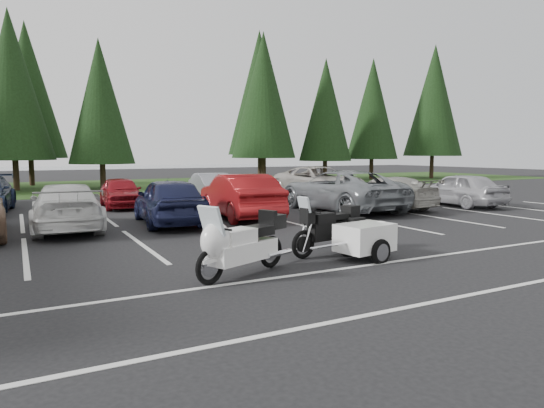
{
  "coord_description": "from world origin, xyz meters",
  "views": [
    {
      "loc": [
        -4.99,
        -11.43,
        2.38
      ],
      "look_at": [
        0.79,
        -0.5,
        1.06
      ],
      "focal_mm": 32.0,
      "sensor_mm": 36.0,
      "label": 1
    }
  ],
  "objects_px": {
    "car_near_6": "(340,191)",
    "touring_motorcycle": "(242,239)",
    "car_near_3": "(67,207)",
    "car_near_7": "(386,193)",
    "car_far_4": "(319,182)",
    "car_far_2": "(121,192)",
    "car_far_3": "(214,188)",
    "adventure_motorcycle": "(327,224)",
    "car_near_5": "(240,196)",
    "car_near_8": "(459,189)",
    "car_near_4": "(169,201)",
    "cargo_trailer": "(365,241)"
  },
  "relations": [
    {
      "from": "car_near_3",
      "to": "adventure_motorcycle",
      "type": "bearing_deg",
      "value": 130.15
    },
    {
      "from": "car_near_5",
      "to": "car_far_3",
      "type": "bearing_deg",
      "value": -96.7
    },
    {
      "from": "car_near_8",
      "to": "car_near_4",
      "type": "bearing_deg",
      "value": -0.49
    },
    {
      "from": "car_near_5",
      "to": "car_near_8",
      "type": "height_order",
      "value": "car_near_5"
    },
    {
      "from": "car_near_7",
      "to": "touring_motorcycle",
      "type": "distance_m",
      "value": 12.58
    },
    {
      "from": "car_near_3",
      "to": "car_near_6",
      "type": "xyz_separation_m",
      "value": [
        10.33,
        0.08,
        0.11
      ]
    },
    {
      "from": "car_near_4",
      "to": "touring_motorcycle",
      "type": "height_order",
      "value": "car_near_4"
    },
    {
      "from": "adventure_motorcycle",
      "to": "touring_motorcycle",
      "type": "bearing_deg",
      "value": -171.44
    },
    {
      "from": "car_near_3",
      "to": "cargo_trailer",
      "type": "height_order",
      "value": "car_near_3"
    },
    {
      "from": "car_near_6",
      "to": "touring_motorcycle",
      "type": "bearing_deg",
      "value": 43.11
    },
    {
      "from": "car_near_8",
      "to": "cargo_trailer",
      "type": "distance_m",
      "value": 12.65
    },
    {
      "from": "car_near_7",
      "to": "touring_motorcycle",
      "type": "height_order",
      "value": "touring_motorcycle"
    },
    {
      "from": "car_far_2",
      "to": "car_near_3",
      "type": "bearing_deg",
      "value": -112.31
    },
    {
      "from": "car_near_7",
      "to": "adventure_motorcycle",
      "type": "height_order",
      "value": "adventure_motorcycle"
    },
    {
      "from": "car_near_3",
      "to": "car_far_4",
      "type": "relative_size",
      "value": 0.84
    },
    {
      "from": "car_near_5",
      "to": "car_near_6",
      "type": "relative_size",
      "value": 0.81
    },
    {
      "from": "adventure_motorcycle",
      "to": "car_far_3",
      "type": "bearing_deg",
      "value": 71.0
    },
    {
      "from": "car_near_4",
      "to": "car_near_7",
      "type": "distance_m",
      "value": 9.46
    },
    {
      "from": "car_far_2",
      "to": "adventure_motorcycle",
      "type": "height_order",
      "value": "adventure_motorcycle"
    },
    {
      "from": "car_far_3",
      "to": "car_far_2",
      "type": "bearing_deg",
      "value": -176.85
    },
    {
      "from": "car_near_3",
      "to": "car_far_2",
      "type": "xyz_separation_m",
      "value": [
        2.66,
        5.56,
        -0.06
      ]
    },
    {
      "from": "car_near_3",
      "to": "car_near_8",
      "type": "distance_m",
      "value": 16.19
    },
    {
      "from": "car_near_8",
      "to": "car_near_5",
      "type": "bearing_deg",
      "value": -2.86
    },
    {
      "from": "car_near_5",
      "to": "cargo_trailer",
      "type": "xyz_separation_m",
      "value": [
        -0.35,
        -7.6,
        -0.4
      ]
    },
    {
      "from": "car_near_7",
      "to": "car_near_8",
      "type": "bearing_deg",
      "value": 163.36
    },
    {
      "from": "car_near_3",
      "to": "car_far_2",
      "type": "height_order",
      "value": "car_near_3"
    },
    {
      "from": "car_far_3",
      "to": "car_near_7",
      "type": "bearing_deg",
      "value": -39.57
    },
    {
      "from": "car_near_3",
      "to": "car_near_5",
      "type": "height_order",
      "value": "car_near_5"
    },
    {
      "from": "car_near_3",
      "to": "touring_motorcycle",
      "type": "distance_m",
      "value": 7.99
    },
    {
      "from": "car_near_7",
      "to": "car_far_4",
      "type": "height_order",
      "value": "car_far_4"
    },
    {
      "from": "car_near_3",
      "to": "car_far_3",
      "type": "relative_size",
      "value": 1.17
    },
    {
      "from": "touring_motorcycle",
      "to": "car_far_3",
      "type": "bearing_deg",
      "value": 48.65
    },
    {
      "from": "car_far_4",
      "to": "cargo_trailer",
      "type": "height_order",
      "value": "car_far_4"
    },
    {
      "from": "car_near_4",
      "to": "car_near_8",
      "type": "xyz_separation_m",
      "value": [
        13.04,
        -0.54,
        -0.05
      ]
    },
    {
      "from": "car_near_6",
      "to": "touring_motorcycle",
      "type": "distance_m",
      "value": 10.98
    },
    {
      "from": "car_near_7",
      "to": "adventure_motorcycle",
      "type": "bearing_deg",
      "value": 35.78
    },
    {
      "from": "car_near_5",
      "to": "adventure_motorcycle",
      "type": "bearing_deg",
      "value": 87.94
    },
    {
      "from": "car_far_2",
      "to": "car_far_3",
      "type": "bearing_deg",
      "value": 1.66
    },
    {
      "from": "car_far_2",
      "to": "car_near_5",
      "type": "bearing_deg",
      "value": -56.96
    },
    {
      "from": "car_near_8",
      "to": "adventure_motorcycle",
      "type": "height_order",
      "value": "car_near_8"
    },
    {
      "from": "car_near_6",
      "to": "touring_motorcycle",
      "type": "height_order",
      "value": "car_near_6"
    },
    {
      "from": "car_near_8",
      "to": "car_near_3",
      "type": "bearing_deg",
      "value": -1.04
    },
    {
      "from": "car_near_3",
      "to": "cargo_trailer",
      "type": "xyz_separation_m",
      "value": [
        5.48,
        -7.56,
        -0.31
      ]
    },
    {
      "from": "car_near_7",
      "to": "car_far_3",
      "type": "relative_size",
      "value": 1.1
    },
    {
      "from": "car_far_4",
      "to": "touring_motorcycle",
      "type": "distance_m",
      "value": 16.69
    },
    {
      "from": "adventure_motorcycle",
      "to": "car_near_8",
      "type": "bearing_deg",
      "value": 17.65
    },
    {
      "from": "car_near_6",
      "to": "car_near_3",
      "type": "bearing_deg",
      "value": -0.79
    },
    {
      "from": "car_far_3",
      "to": "car_near_3",
      "type": "bearing_deg",
      "value": -137.0
    },
    {
      "from": "car_near_7",
      "to": "car_far_2",
      "type": "height_order",
      "value": "car_near_7"
    },
    {
      "from": "car_near_4",
      "to": "car_near_7",
      "type": "bearing_deg",
      "value": -174.24
    }
  ]
}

